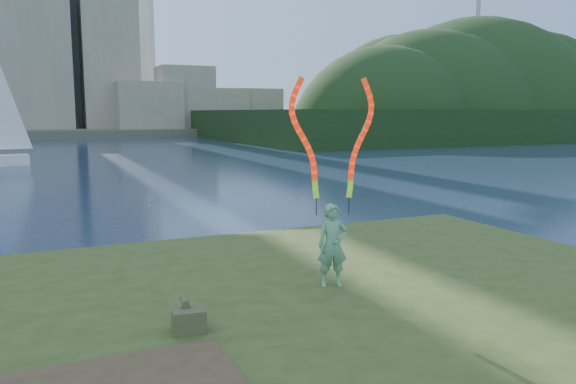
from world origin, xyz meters
name	(u,v)px	position (x,y,z in m)	size (l,w,h in m)	color
ground	(220,342)	(0.00, 0.00, 0.00)	(320.00, 320.00, 0.00)	#1B2843
grassy_knoll	(274,384)	(0.00, -2.30, 0.34)	(20.00, 18.00, 0.80)	#364518
far_shore	(50,131)	(0.00, 95.00, 0.60)	(320.00, 40.00, 1.20)	#504B3B
wooded_hill	(470,135)	(59.57, 59.96, 0.16)	(78.00, 50.00, 63.00)	black
woman_with_ribbons	(333,201)	(1.93, -0.29, 2.26)	(1.91, 0.58, 3.83)	#167336
canvas_bag	(189,320)	(-0.83, -1.32, 0.97)	(0.47, 0.53, 0.42)	#434426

